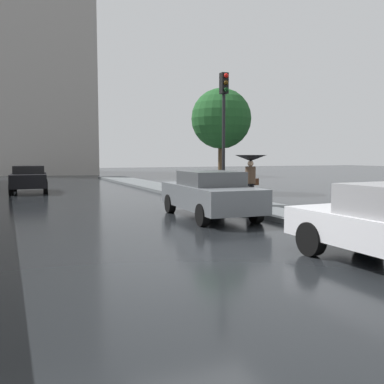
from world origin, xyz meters
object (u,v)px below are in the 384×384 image
Objects in this scene: car_grey_mid_road at (210,194)px; traffic_light at (224,114)px; car_black_near_kerb at (29,179)px; pedestrian_with_umbrella_near at (251,165)px; street_tree_near at (221,119)px.

traffic_light is (1.62, 2.18, 2.67)m from car_grey_mid_road.
traffic_light is at bearing 127.60° from car_black_near_kerb.
pedestrian_with_umbrella_near is 2.12m from traffic_light.
traffic_light is at bearing 113.85° from pedestrian_with_umbrella_near.
pedestrian_with_umbrella_near is at bearing -108.51° from street_tree_near.
pedestrian_with_umbrella_near is (2.22, 1.27, 0.85)m from car_grey_mid_road.
car_grey_mid_road is 2.70m from pedestrian_with_umbrella_near.
pedestrian_with_umbrella_near is at bearing -56.76° from traffic_light.
pedestrian_with_umbrella_near reaches higher than car_black_near_kerb.
car_black_near_kerb is at bearing 156.04° from street_tree_near.
traffic_light is at bearing 56.44° from car_grey_mid_road.
street_tree_near is at bearing 160.49° from car_black_near_kerb.
pedestrian_with_umbrella_near is at bearing 127.61° from car_black_near_kerb.
car_grey_mid_road is at bearing 116.05° from car_black_near_kerb.
street_tree_near is at bearing 62.10° from pedestrian_with_umbrella_near.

